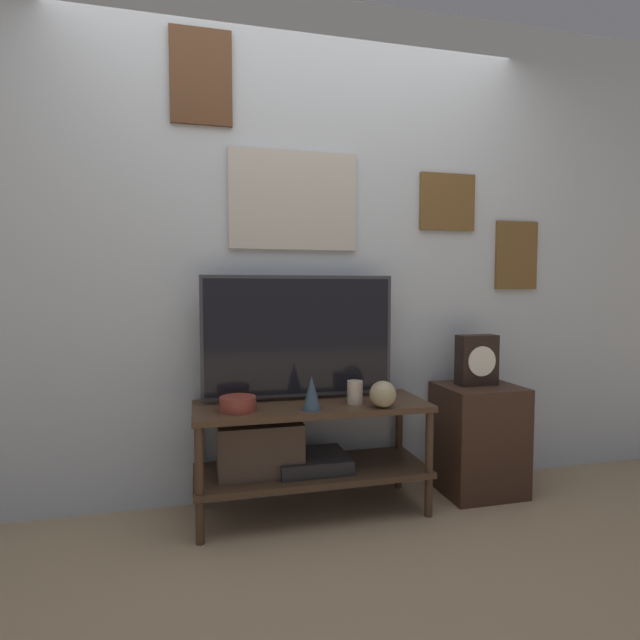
# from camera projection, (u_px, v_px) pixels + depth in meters

# --- Properties ---
(ground_plane) EXTENTS (12.00, 12.00, 0.00)m
(ground_plane) POSITION_uv_depth(u_px,v_px,m) (325.00, 536.00, 2.31)
(ground_plane) COLOR #997F60
(wall_back) EXTENTS (6.40, 0.08, 2.70)m
(wall_back) POSITION_uv_depth(u_px,v_px,m) (301.00, 250.00, 2.73)
(wall_back) COLOR #B2BCC6
(wall_back) RESTS_ON ground_plane
(media_console) EXTENTS (1.18, 0.44, 0.56)m
(media_console) POSITION_uv_depth(u_px,v_px,m) (292.00, 446.00, 2.51)
(media_console) COLOR #422D1E
(media_console) RESTS_ON ground_plane
(television) EXTENTS (1.00, 0.05, 0.65)m
(television) POSITION_uv_depth(u_px,v_px,m) (299.00, 336.00, 2.58)
(television) COLOR #333338
(television) RESTS_ON media_console
(vase_wide_bowl) EXTENTS (0.17, 0.17, 0.07)m
(vase_wide_bowl) POSITION_uv_depth(u_px,v_px,m) (238.00, 404.00, 2.36)
(vase_wide_bowl) COLOR brown
(vase_wide_bowl) RESTS_ON media_console
(vase_round_glass) EXTENTS (0.13, 0.13, 0.13)m
(vase_round_glass) POSITION_uv_depth(u_px,v_px,m) (383.00, 394.00, 2.43)
(vase_round_glass) COLOR tan
(vase_round_glass) RESTS_ON media_console
(vase_slim_bronze) EXTENTS (0.09, 0.09, 0.17)m
(vase_slim_bronze) POSITION_uv_depth(u_px,v_px,m) (312.00, 393.00, 2.37)
(vase_slim_bronze) COLOR #2D4251
(vase_slim_bronze) RESTS_ON media_console
(candle_jar) EXTENTS (0.08, 0.08, 0.12)m
(candle_jar) POSITION_uv_depth(u_px,v_px,m) (355.00, 392.00, 2.51)
(candle_jar) COLOR #C1B29E
(candle_jar) RESTS_ON media_console
(side_table) EXTENTS (0.43, 0.38, 0.60)m
(side_table) POSITION_uv_depth(u_px,v_px,m) (478.00, 439.00, 2.80)
(side_table) COLOR #382319
(side_table) RESTS_ON ground_plane
(mantel_clock) EXTENTS (0.22, 0.11, 0.28)m
(mantel_clock) POSITION_uv_depth(u_px,v_px,m) (477.00, 360.00, 2.79)
(mantel_clock) COLOR black
(mantel_clock) RESTS_ON side_table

